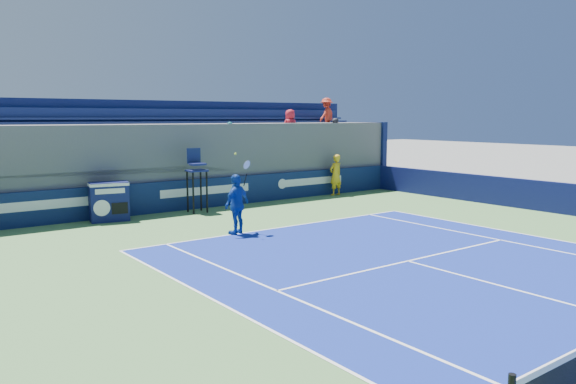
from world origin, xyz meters
TOP-DOWN VIEW (x-y plane):
  - ball_person at (6.63, 16.64)m, footprint 0.73×0.51m
  - back_hoarding at (0.00, 17.10)m, footprint 20.40×0.21m
  - match_clock at (-4.15, 16.49)m, footprint 1.43×0.95m
  - umpire_chair at (-0.80, 16.30)m, footprint 0.75×0.75m
  - tennis_player at (-1.71, 11.88)m, footprint 1.20×0.84m
  - stadium_seating at (0.03, 19.15)m, footprint 21.00×4.05m

SIDE VIEW (x-z plane):
  - back_hoarding at x=0.00m, z-range 0.00..1.20m
  - match_clock at x=-4.15m, z-range 0.04..1.44m
  - tennis_player at x=-1.71m, z-range -0.32..2.25m
  - ball_person at x=6.63m, z-range 0.01..1.93m
  - umpire_chair at x=-0.80m, z-range 0.29..2.77m
  - stadium_seating at x=0.03m, z-range -0.48..4.17m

